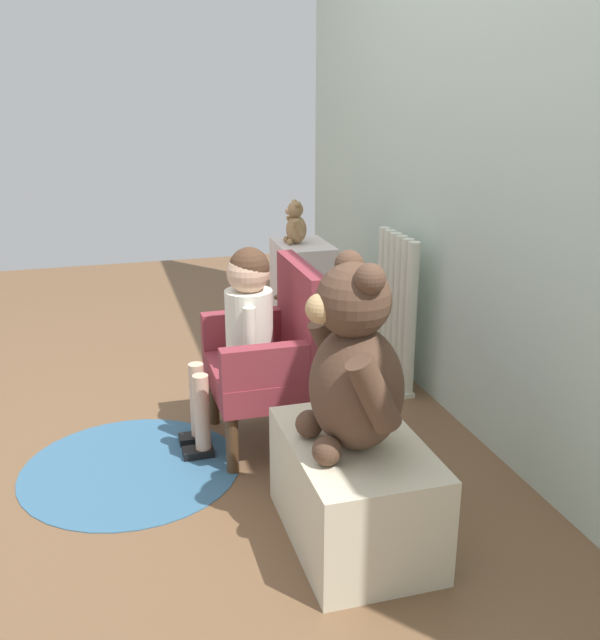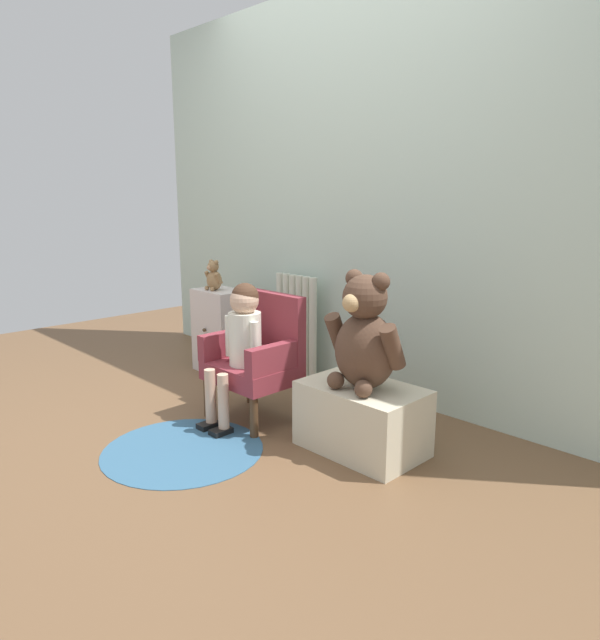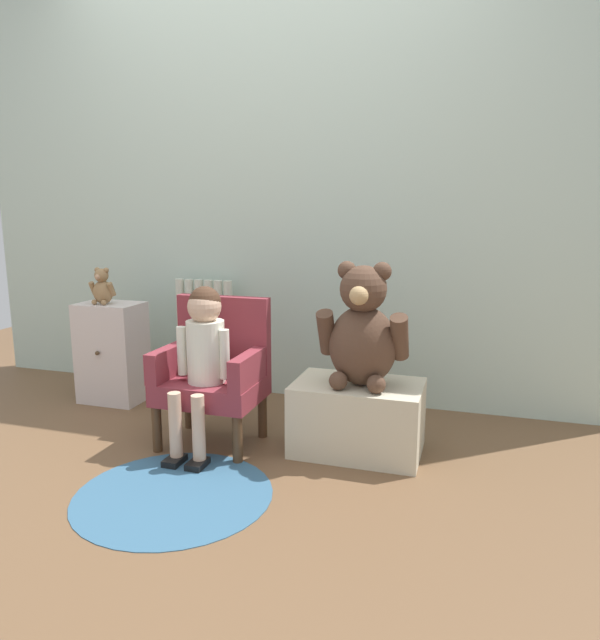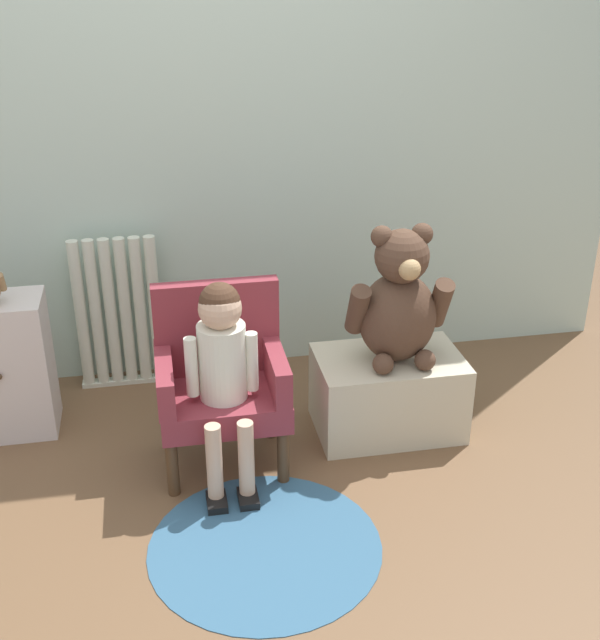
{
  "view_description": "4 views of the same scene",
  "coord_description": "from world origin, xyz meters",
  "px_view_note": "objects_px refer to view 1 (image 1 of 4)",
  "views": [
    {
      "loc": [
        2.36,
        -0.03,
        1.29
      ],
      "look_at": [
        0.31,
        0.56,
        0.58
      ],
      "focal_mm": 40.0,
      "sensor_mm": 36.0,
      "label": 1
    },
    {
      "loc": [
        2.26,
        -1.35,
        1.19
      ],
      "look_at": [
        0.36,
        0.51,
        0.6
      ],
      "focal_mm": 32.0,
      "sensor_mm": 36.0,
      "label": 2
    },
    {
      "loc": [
        1.14,
        -1.78,
        1.08
      ],
      "look_at": [
        0.4,
        0.58,
        0.6
      ],
      "focal_mm": 32.0,
      "sensor_mm": 36.0,
      "label": 3
    },
    {
      "loc": [
        -0.2,
        -2.02,
        1.78
      ],
      "look_at": [
        0.29,
        0.54,
        0.55
      ],
      "focal_mm": 45.0,
      "sensor_mm": 36.0,
      "label": 4
    }
  ],
  "objects_px": {
    "radiator": "(396,311)",
    "small_dresser": "(303,301)",
    "low_bench": "(354,490)",
    "floor_rug": "(131,468)",
    "child_armchair": "(272,354)",
    "child_figure": "(242,319)",
    "small_teddy_bear": "(296,225)",
    "large_teddy_bear": "(354,366)"
  },
  "relations": [
    {
      "from": "small_dresser",
      "to": "low_bench",
      "type": "xyz_separation_m",
      "value": [
        1.47,
        -0.27,
        -0.12
      ]
    },
    {
      "from": "radiator",
      "to": "large_teddy_bear",
      "type": "height_order",
      "value": "large_teddy_bear"
    },
    {
      "from": "child_armchair",
      "to": "child_figure",
      "type": "relative_size",
      "value": 0.9
    },
    {
      "from": "radiator",
      "to": "child_armchair",
      "type": "xyz_separation_m",
      "value": [
        0.37,
        -0.65,
        0.01
      ]
    },
    {
      "from": "large_teddy_bear",
      "to": "low_bench",
      "type": "bearing_deg",
      "value": 136.5
    },
    {
      "from": "radiator",
      "to": "low_bench",
      "type": "distance_m",
      "value": 1.2
    },
    {
      "from": "radiator",
      "to": "child_armchair",
      "type": "bearing_deg",
      "value": -60.1
    },
    {
      "from": "child_armchair",
      "to": "low_bench",
      "type": "bearing_deg",
      "value": 6.7
    },
    {
      "from": "small_dresser",
      "to": "small_teddy_bear",
      "type": "distance_m",
      "value": 0.37
    },
    {
      "from": "radiator",
      "to": "large_teddy_bear",
      "type": "relative_size",
      "value": 1.25
    },
    {
      "from": "child_figure",
      "to": "small_dresser",
      "type": "bearing_deg",
      "value": 150.22
    },
    {
      "from": "small_dresser",
      "to": "large_teddy_bear",
      "type": "distance_m",
      "value": 1.55
    },
    {
      "from": "radiator",
      "to": "child_figure",
      "type": "bearing_deg",
      "value": -63.79
    },
    {
      "from": "radiator",
      "to": "floor_rug",
      "type": "bearing_deg",
      "value": -69.14
    },
    {
      "from": "radiator",
      "to": "floor_rug",
      "type": "relative_size",
      "value": 0.89
    },
    {
      "from": "large_teddy_bear",
      "to": "floor_rug",
      "type": "relative_size",
      "value": 0.71
    },
    {
      "from": "radiator",
      "to": "child_armchair",
      "type": "relative_size",
      "value": 1.0
    },
    {
      "from": "small_dresser",
      "to": "low_bench",
      "type": "distance_m",
      "value": 1.5
    },
    {
      "from": "low_bench",
      "to": "large_teddy_bear",
      "type": "relative_size",
      "value": 1.05
    },
    {
      "from": "child_figure",
      "to": "large_teddy_bear",
      "type": "distance_m",
      "value": 0.71
    },
    {
      "from": "small_teddy_bear",
      "to": "radiator",
      "type": "bearing_deg",
      "value": 36.28
    },
    {
      "from": "small_dresser",
      "to": "large_teddy_bear",
      "type": "xyz_separation_m",
      "value": [
        1.49,
        -0.29,
        0.28
      ]
    },
    {
      "from": "small_dresser",
      "to": "child_armchair",
      "type": "xyz_separation_m",
      "value": [
        0.81,
        -0.35,
        0.06
      ]
    },
    {
      "from": "small_dresser",
      "to": "small_teddy_bear",
      "type": "bearing_deg",
      "value": -112.7
    },
    {
      "from": "large_teddy_bear",
      "to": "child_armchair",
      "type": "bearing_deg",
      "value": -174.91
    },
    {
      "from": "small_teddy_bear",
      "to": "floor_rug",
      "type": "height_order",
      "value": "small_teddy_bear"
    },
    {
      "from": "small_teddy_bear",
      "to": "large_teddy_bear",
      "type": "bearing_deg",
      "value": -9.78
    },
    {
      "from": "child_armchair",
      "to": "child_figure",
      "type": "distance_m",
      "value": 0.18
    },
    {
      "from": "radiator",
      "to": "small_dresser",
      "type": "relative_size",
      "value": 1.2
    },
    {
      "from": "radiator",
      "to": "small_teddy_bear",
      "type": "xyz_separation_m",
      "value": [
        -0.45,
        -0.33,
        0.32
      ]
    },
    {
      "from": "radiator",
      "to": "child_figure",
      "type": "relative_size",
      "value": 0.91
    },
    {
      "from": "child_armchair",
      "to": "floor_rug",
      "type": "bearing_deg",
      "value": -81.7
    },
    {
      "from": "large_teddy_bear",
      "to": "small_teddy_bear",
      "type": "bearing_deg",
      "value": 170.22
    },
    {
      "from": "small_dresser",
      "to": "child_figure",
      "type": "height_order",
      "value": "child_figure"
    },
    {
      "from": "small_dresser",
      "to": "low_bench",
      "type": "relative_size",
      "value": 1.0
    },
    {
      "from": "radiator",
      "to": "small_teddy_bear",
      "type": "distance_m",
      "value": 0.64
    },
    {
      "from": "child_armchair",
      "to": "small_teddy_bear",
      "type": "bearing_deg",
      "value": 158.67
    },
    {
      "from": "child_armchair",
      "to": "small_teddy_bear",
      "type": "relative_size",
      "value": 3.34
    },
    {
      "from": "low_bench",
      "to": "large_teddy_bear",
      "type": "distance_m",
      "value": 0.4
    },
    {
      "from": "child_armchair",
      "to": "large_teddy_bear",
      "type": "height_order",
      "value": "large_teddy_bear"
    },
    {
      "from": "small_teddy_bear",
      "to": "floor_rug",
      "type": "distance_m",
      "value": 1.4
    },
    {
      "from": "large_teddy_bear",
      "to": "small_dresser",
      "type": "bearing_deg",
      "value": 168.93
    }
  ]
}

